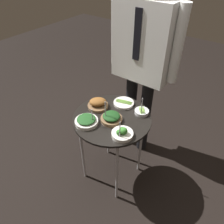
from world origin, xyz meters
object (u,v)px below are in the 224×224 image
at_px(bowl_spinach_back_left, 111,118).
at_px(bowl_asparagus_back_right, 124,103).
at_px(bowl_broccoli_front_left, 122,133).
at_px(bowl_asparagus_center, 142,112).
at_px(waiter_figure, 143,51).
at_px(serving_cart, 112,123).
at_px(bowl_roast_front_center, 98,104).
at_px(bowl_spinach_far_rim, 86,121).

bearing_deg(bowl_spinach_back_left, bowl_asparagus_back_right, 100.27).
height_order(bowl_broccoli_front_left, bowl_asparagus_center, bowl_asparagus_center).
height_order(bowl_spinach_back_left, waiter_figure, waiter_figure).
xyz_separation_m(serving_cart, bowl_asparagus_center, (0.16, 0.17, 0.08)).
bearing_deg(bowl_broccoli_front_left, bowl_roast_front_center, 155.49).
distance_m(bowl_spinach_back_left, bowl_roast_front_center, 0.20).
xyz_separation_m(bowl_spinach_far_rim, bowl_asparagus_center, (0.27, 0.34, -0.01)).
relative_size(bowl_spinach_back_left, bowl_spinach_far_rim, 1.06).
xyz_separation_m(bowl_asparagus_back_right, bowl_asparagus_center, (0.18, -0.02, 0.01)).
height_order(bowl_spinach_far_rim, bowl_roast_front_center, bowl_spinach_far_rim).
xyz_separation_m(bowl_roast_front_center, bowl_asparagus_center, (0.32, 0.14, -0.02)).
relative_size(serving_cart, bowl_asparagus_center, 4.23).
xyz_separation_m(bowl_broccoli_front_left, bowl_asparagus_center, (-0.02, 0.29, -0.01)).
xyz_separation_m(serving_cart, bowl_roast_front_center, (-0.17, 0.04, 0.09)).
height_order(bowl_broccoli_front_left, bowl_roast_front_center, bowl_broccoli_front_left).
bearing_deg(bowl_spinach_back_left, waiter_figure, 95.46).
bearing_deg(bowl_broccoli_front_left, waiter_figure, 109.41).
height_order(serving_cart, bowl_broccoli_front_left, bowl_broccoli_front_left).
height_order(bowl_roast_front_center, bowl_asparagus_center, bowl_asparagus_center).
distance_m(bowl_broccoli_front_left, bowl_roast_front_center, 0.38).
distance_m(bowl_roast_front_center, waiter_figure, 0.55).
bearing_deg(waiter_figure, serving_cart, -86.57).
bearing_deg(bowl_roast_front_center, bowl_spinach_far_rim, -74.17).
bearing_deg(waiter_figure, bowl_broccoli_front_left, -70.59).
bearing_deg(serving_cart, bowl_asparagus_center, 47.90).
distance_m(bowl_spinach_back_left, bowl_broccoli_front_left, 0.18).
bearing_deg(waiter_figure, bowl_spinach_far_rim, -97.51).
bearing_deg(bowl_roast_front_center, bowl_broccoli_front_left, -24.51).
relative_size(bowl_broccoli_front_left, bowl_asparagus_center, 0.96).
relative_size(bowl_spinach_back_left, bowl_asparagus_center, 1.11).
relative_size(bowl_spinach_back_left, bowl_roast_front_center, 1.07).
height_order(bowl_spinach_far_rim, waiter_figure, waiter_figure).
height_order(bowl_broccoli_front_left, waiter_figure, waiter_figure).
xyz_separation_m(bowl_roast_front_center, waiter_figure, (0.14, 0.42, 0.33)).
bearing_deg(serving_cart, bowl_broccoli_front_left, -34.24).
xyz_separation_m(bowl_spinach_back_left, waiter_figure, (-0.05, 0.49, 0.34)).
bearing_deg(bowl_roast_front_center, waiter_figure, 71.66).
distance_m(serving_cart, bowl_spinach_far_rim, 0.21).
bearing_deg(bowl_spinach_back_left, bowl_spinach_far_rim, -134.57).
distance_m(serving_cart, waiter_figure, 0.62).
xyz_separation_m(bowl_broccoli_front_left, bowl_roast_front_center, (-0.34, 0.16, 0.01)).
bearing_deg(serving_cart, waiter_figure, 93.43).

